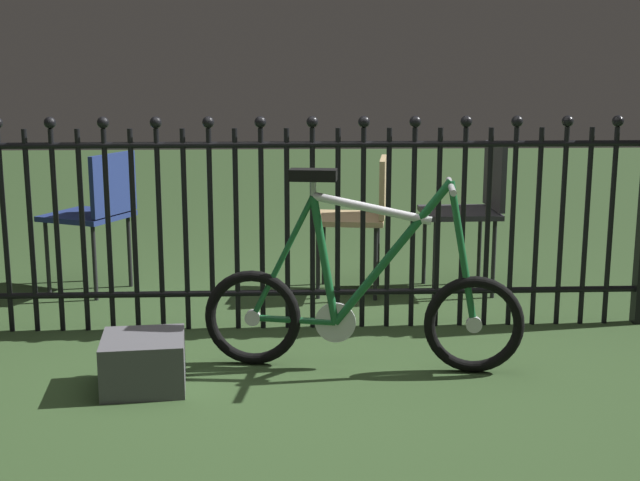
{
  "coord_description": "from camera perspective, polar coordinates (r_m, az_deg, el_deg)",
  "views": [
    {
      "loc": [
        0.01,
        -3.5,
        1.32
      ],
      "look_at": [
        0.18,
        0.2,
        0.55
      ],
      "focal_mm": 47.91,
      "sensor_mm": 36.0,
      "label": 1
    }
  ],
  "objects": [
    {
      "name": "chair_tan",
      "position": [
        4.94,
        2.83,
        2.05
      ],
      "size": [
        0.47,
        0.46,
        0.79
      ],
      "color": "black",
      "rests_on": "ground"
    },
    {
      "name": "display_crate",
      "position": [
        3.63,
        -11.69,
        -7.97
      ],
      "size": [
        0.37,
        0.37,
        0.22
      ],
      "primitive_type": "cube",
      "rotation": [
        0.0,
        0.0,
        0.1
      ],
      "color": "#4C4C51",
      "rests_on": "ground"
    },
    {
      "name": "bicycle",
      "position": [
        3.73,
        2.77,
        -4.2
      ],
      "size": [
        1.39,
        0.4,
        0.88
      ],
      "color": "black",
      "rests_on": "ground"
    },
    {
      "name": "chair_navy",
      "position": [
        5.11,
        -14.64,
        2.18
      ],
      "size": [
        0.55,
        0.55,
        0.82
      ],
      "color": "black",
      "rests_on": "ground"
    },
    {
      "name": "ground_plane",
      "position": [
        3.74,
        -2.61,
        -8.96
      ],
      "size": [
        20.0,
        20.0,
        0.0
      ],
      "primitive_type": "plane",
      "color": "#2C4422"
    },
    {
      "name": "chair_charcoal",
      "position": [
        5.04,
        10.23,
        2.59
      ],
      "size": [
        0.43,
        0.43,
        0.87
      ],
      "color": "black",
      "rests_on": "ground"
    },
    {
      "name": "iron_fence",
      "position": [
        4.24,
        -3.37,
        1.49
      ],
      "size": [
        3.78,
        0.07,
        1.11
      ],
      "color": "black",
      "rests_on": "ground"
    }
  ]
}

